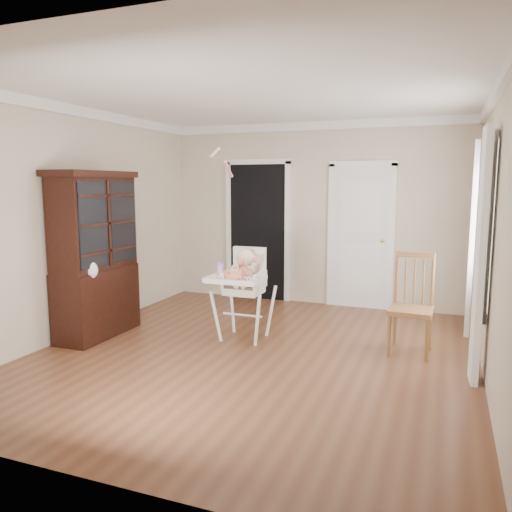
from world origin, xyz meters
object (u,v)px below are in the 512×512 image
at_px(sippy_cup, 220,269).
at_px(china_cabinet, 95,255).
at_px(cake, 234,275).
at_px(high_chair, 244,282).
at_px(dining_chair, 411,307).

bearing_deg(sippy_cup, china_cabinet, -164.95).
relative_size(cake, china_cabinet, 0.12).
xyz_separation_m(high_chair, sippy_cup, (-0.24, -0.12, 0.16)).
height_order(sippy_cup, china_cabinet, china_cabinet).
xyz_separation_m(cake, dining_chair, (1.86, 0.46, -0.31)).
bearing_deg(china_cabinet, high_chair, 16.89).
relative_size(sippy_cup, dining_chair, 0.18).
bearing_deg(china_cabinet, dining_chair, 11.01).
relative_size(cake, sippy_cup, 1.25).
height_order(high_chair, sippy_cup, high_chair).
distance_m(high_chair, sippy_cup, 0.32).
bearing_deg(high_chair, dining_chair, 5.28).
xyz_separation_m(cake, sippy_cup, (-0.24, 0.16, 0.03)).
distance_m(high_chair, china_cabinet, 1.78).
bearing_deg(china_cabinet, sippy_cup, 15.05).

